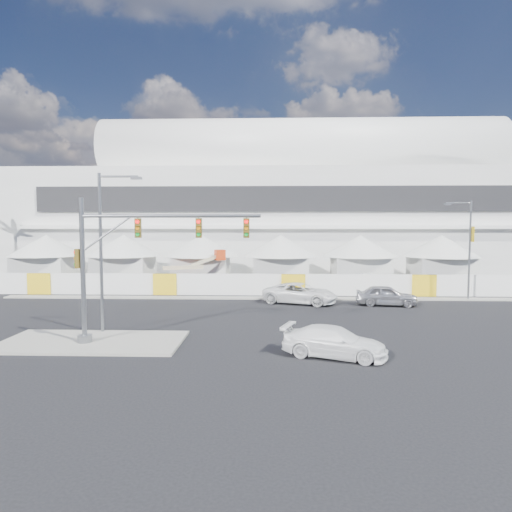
{
  "coord_description": "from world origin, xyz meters",
  "views": [
    {
      "loc": [
        4.01,
        -27.69,
        6.63
      ],
      "look_at": [
        2.7,
        10.0,
        3.99
      ],
      "focal_mm": 32.0,
      "sensor_mm": 36.0,
      "label": 1
    }
  ],
  "objects_px": {
    "sedan_silver": "(386,295)",
    "lot_car_a": "(369,281)",
    "pickup_near": "(334,342)",
    "traffic_mast": "(119,263)",
    "pickup_curb": "(300,293)",
    "boom_lift": "(178,279)",
    "lot_car_b": "(497,284)",
    "lot_car_c": "(93,282)",
    "streetlight_median": "(105,241)",
    "streetlight_curb": "(468,243)"
  },
  "relations": [
    {
      "from": "sedan_silver",
      "to": "pickup_curb",
      "type": "relative_size",
      "value": 0.8
    },
    {
      "from": "lot_car_c",
      "to": "streetlight_median",
      "type": "distance_m",
      "value": 21.62
    },
    {
      "from": "pickup_near",
      "to": "traffic_mast",
      "type": "relative_size",
      "value": 0.52
    },
    {
      "from": "pickup_curb",
      "to": "traffic_mast",
      "type": "relative_size",
      "value": 0.61
    },
    {
      "from": "sedan_silver",
      "to": "lot_car_b",
      "type": "bearing_deg",
      "value": -48.61
    },
    {
      "from": "pickup_near",
      "to": "lot_car_c",
      "type": "height_order",
      "value": "pickup_near"
    },
    {
      "from": "pickup_near",
      "to": "boom_lift",
      "type": "distance_m",
      "value": 26.5
    },
    {
      "from": "boom_lift",
      "to": "lot_car_a",
      "type": "bearing_deg",
      "value": -20.81
    },
    {
      "from": "lot_car_b",
      "to": "traffic_mast",
      "type": "height_order",
      "value": "traffic_mast"
    },
    {
      "from": "pickup_curb",
      "to": "pickup_near",
      "type": "bearing_deg",
      "value": -158.18
    },
    {
      "from": "pickup_curb",
      "to": "boom_lift",
      "type": "height_order",
      "value": "boom_lift"
    },
    {
      "from": "lot_car_b",
      "to": "streetlight_curb",
      "type": "xyz_separation_m",
      "value": [
        -5.35,
        -5.53,
        4.33
      ]
    },
    {
      "from": "lot_car_b",
      "to": "sedan_silver",
      "type": "bearing_deg",
      "value": 102.39
    },
    {
      "from": "sedan_silver",
      "to": "pickup_curb",
      "type": "xyz_separation_m",
      "value": [
        -6.95,
        0.73,
        0.02
      ]
    },
    {
      "from": "lot_car_a",
      "to": "lot_car_c",
      "type": "relative_size",
      "value": 1.02
    },
    {
      "from": "lot_car_b",
      "to": "streetlight_median",
      "type": "distance_m",
      "value": 37.76
    },
    {
      "from": "lot_car_b",
      "to": "streetlight_curb",
      "type": "relative_size",
      "value": 0.47
    },
    {
      "from": "pickup_curb",
      "to": "boom_lift",
      "type": "relative_size",
      "value": 0.76
    },
    {
      "from": "lot_car_c",
      "to": "traffic_mast",
      "type": "xyz_separation_m",
      "value": [
        10.19,
        -21.83,
        3.82
      ]
    },
    {
      "from": "streetlight_curb",
      "to": "boom_lift",
      "type": "height_order",
      "value": "streetlight_curb"
    },
    {
      "from": "pickup_curb",
      "to": "streetlight_median",
      "type": "height_order",
      "value": "streetlight_median"
    },
    {
      "from": "traffic_mast",
      "to": "streetlight_median",
      "type": "bearing_deg",
      "value": 123.99
    },
    {
      "from": "pickup_near",
      "to": "lot_car_c",
      "type": "xyz_separation_m",
      "value": [
        -21.59,
        23.63,
        -0.07
      ]
    },
    {
      "from": "pickup_near",
      "to": "lot_car_a",
      "type": "bearing_deg",
      "value": 3.53
    },
    {
      "from": "lot_car_c",
      "to": "boom_lift",
      "type": "bearing_deg",
      "value": -106.07
    },
    {
      "from": "pickup_curb",
      "to": "pickup_near",
      "type": "relative_size",
      "value": 1.18
    },
    {
      "from": "lot_car_b",
      "to": "boom_lift",
      "type": "relative_size",
      "value": 0.5
    },
    {
      "from": "pickup_near",
      "to": "sedan_silver",
      "type": "bearing_deg",
      "value": -3.72
    },
    {
      "from": "lot_car_a",
      "to": "streetlight_median",
      "type": "xyz_separation_m",
      "value": [
        -19.9,
        -19.67,
        4.81
      ]
    },
    {
      "from": "streetlight_median",
      "to": "boom_lift",
      "type": "bearing_deg",
      "value": 88.7
    },
    {
      "from": "lot_car_c",
      "to": "boom_lift",
      "type": "distance_m",
      "value": 8.91
    },
    {
      "from": "sedan_silver",
      "to": "lot_car_a",
      "type": "xyz_separation_m",
      "value": [
        0.56,
        9.4,
        -0.04
      ]
    },
    {
      "from": "streetlight_curb",
      "to": "boom_lift",
      "type": "xyz_separation_m",
      "value": [
        -26.58,
        5.6,
        -3.96
      ]
    },
    {
      "from": "streetlight_median",
      "to": "streetlight_curb",
      "type": "height_order",
      "value": "streetlight_median"
    },
    {
      "from": "streetlight_curb",
      "to": "boom_lift",
      "type": "bearing_deg",
      "value": 168.11
    },
    {
      "from": "pickup_curb",
      "to": "boom_lift",
      "type": "bearing_deg",
      "value": 75.62
    },
    {
      "from": "streetlight_median",
      "to": "boom_lift",
      "type": "height_order",
      "value": "streetlight_median"
    },
    {
      "from": "pickup_curb",
      "to": "streetlight_curb",
      "type": "relative_size",
      "value": 0.71
    },
    {
      "from": "pickup_near",
      "to": "boom_lift",
      "type": "relative_size",
      "value": 0.65
    },
    {
      "from": "pickup_near",
      "to": "boom_lift",
      "type": "height_order",
      "value": "boom_lift"
    },
    {
      "from": "pickup_curb",
      "to": "lot_car_c",
      "type": "height_order",
      "value": "pickup_curb"
    },
    {
      "from": "lot_car_c",
      "to": "streetlight_median",
      "type": "height_order",
      "value": "streetlight_median"
    },
    {
      "from": "lot_car_b",
      "to": "boom_lift",
      "type": "distance_m",
      "value": 31.93
    },
    {
      "from": "lot_car_a",
      "to": "pickup_near",
      "type": "bearing_deg",
      "value": -175.98
    },
    {
      "from": "lot_car_a",
      "to": "streetlight_median",
      "type": "distance_m",
      "value": 28.39
    },
    {
      "from": "streetlight_median",
      "to": "pickup_near",
      "type": "bearing_deg",
      "value": -18.39
    },
    {
      "from": "lot_car_a",
      "to": "lot_car_c",
      "type": "height_order",
      "value": "lot_car_a"
    },
    {
      "from": "lot_car_a",
      "to": "lot_car_b",
      "type": "height_order",
      "value": "lot_car_a"
    },
    {
      "from": "traffic_mast",
      "to": "pickup_curb",
      "type": "bearing_deg",
      "value": 51.82
    },
    {
      "from": "pickup_curb",
      "to": "lot_car_a",
      "type": "xyz_separation_m",
      "value": [
        7.51,
        8.67,
        -0.06
      ]
    }
  ]
}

